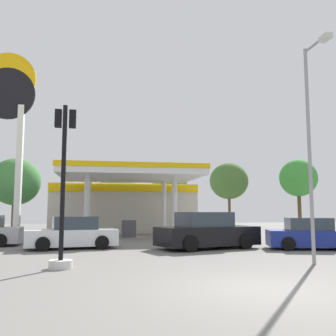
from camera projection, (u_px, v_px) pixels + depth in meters
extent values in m
plane|color=slate|center=(266.00, 289.00, 8.35)|extent=(90.00, 90.00, 0.00)
cube|color=beige|center=(123.00, 209.00, 31.70)|extent=(11.39, 5.96, 3.81)
cube|color=#EAB70C|center=(125.00, 188.00, 28.91)|extent=(11.39, 0.12, 0.60)
cube|color=white|center=(129.00, 176.00, 25.18)|extent=(8.90, 7.26, 0.35)
cube|color=#EAB70C|center=(129.00, 171.00, 25.22)|extent=(9.00, 7.36, 0.30)
cylinder|color=silver|center=(87.00, 207.00, 22.53)|extent=(0.32, 0.32, 3.86)
cylinder|color=silver|center=(175.00, 207.00, 23.46)|extent=(0.32, 0.32, 3.86)
cylinder|color=silver|center=(89.00, 208.00, 26.43)|extent=(0.32, 0.32, 3.86)
cylinder|color=silver|center=(164.00, 208.00, 27.37)|extent=(0.32, 0.32, 3.86)
cube|color=#4C4C51|center=(129.00, 229.00, 24.79)|extent=(0.90, 0.60, 1.10)
cube|color=white|center=(19.00, 169.00, 26.74)|extent=(0.40, 0.56, 9.26)
cylinder|color=black|center=(8.00, 93.00, 27.19)|extent=(3.78, 0.22, 3.78)
cylinder|color=#F2B20C|center=(9.00, 78.00, 27.33)|extent=(3.78, 0.22, 3.78)
cube|color=white|center=(8.00, 86.00, 27.31)|extent=(3.48, 0.08, 0.68)
cylinder|color=black|center=(222.00, 238.00, 18.76)|extent=(0.74, 0.43, 0.70)
cylinder|color=black|center=(246.00, 241.00, 17.07)|extent=(0.74, 0.43, 0.70)
cylinder|color=black|center=(170.00, 240.00, 17.51)|extent=(0.74, 0.43, 0.70)
cylinder|color=black|center=(190.00, 244.00, 15.82)|extent=(0.74, 0.43, 0.70)
cube|color=black|center=(207.00, 236.00, 17.31)|extent=(4.97, 3.13, 0.84)
cube|color=#2D3842|center=(204.00, 220.00, 17.32)|extent=(2.59, 2.25, 0.70)
cube|color=black|center=(247.00, 237.00, 18.29)|extent=(0.63, 1.80, 0.26)
cylinder|color=black|center=(43.00, 244.00, 16.07)|extent=(0.64, 0.31, 0.62)
cylinder|color=black|center=(42.00, 241.00, 17.63)|extent=(0.64, 0.31, 0.62)
cylinder|color=black|center=(102.00, 242.00, 16.92)|extent=(0.64, 0.31, 0.62)
cylinder|color=black|center=(96.00, 240.00, 18.47)|extent=(0.64, 0.31, 0.62)
cube|color=silver|center=(71.00, 237.00, 17.29)|extent=(4.28, 2.35, 0.73)
cube|color=#2D3842|center=(75.00, 223.00, 17.41)|extent=(2.15, 1.80, 0.62)
cube|color=black|center=(25.00, 241.00, 16.62)|extent=(0.38, 1.61, 0.23)
cylinder|color=black|center=(0.00, 241.00, 17.93)|extent=(0.64, 0.24, 0.63)
cylinder|color=black|center=(7.00, 238.00, 19.58)|extent=(0.64, 0.24, 0.63)
cylinder|color=black|center=(334.00, 241.00, 17.67)|extent=(0.63, 0.36, 0.59)
cylinder|color=black|center=(281.00, 241.00, 17.93)|extent=(0.63, 0.36, 0.59)
cylinder|color=black|center=(288.00, 244.00, 16.35)|extent=(0.63, 0.36, 0.59)
cube|color=navy|center=(312.00, 238.00, 17.03)|extent=(4.20, 2.66, 0.71)
cube|color=#2D3842|center=(308.00, 224.00, 17.12)|extent=(2.19, 1.91, 0.59)
cylinder|color=silver|center=(61.00, 264.00, 11.30)|extent=(0.70, 0.70, 0.25)
cylinder|color=black|center=(63.00, 181.00, 11.58)|extent=(0.14, 0.14, 4.74)
cube|color=black|center=(58.00, 118.00, 11.92)|extent=(0.21, 0.20, 0.57)
sphere|color=red|center=(59.00, 114.00, 12.06)|extent=(0.15, 0.15, 0.15)
sphere|color=#D89E0C|center=(59.00, 119.00, 12.04)|extent=(0.15, 0.15, 0.15)
sphere|color=green|center=(59.00, 125.00, 12.02)|extent=(0.15, 0.15, 0.15)
cube|color=black|center=(73.00, 119.00, 12.00)|extent=(0.21, 0.20, 0.57)
sphere|color=red|center=(73.00, 114.00, 12.14)|extent=(0.15, 0.15, 0.15)
sphere|color=#D89E0C|center=(73.00, 120.00, 12.11)|extent=(0.15, 0.15, 0.15)
sphere|color=green|center=(73.00, 125.00, 12.09)|extent=(0.15, 0.15, 0.15)
cylinder|color=brown|center=(14.00, 216.00, 31.22)|extent=(0.40, 0.40, 2.59)
ellipsoid|color=#3A743A|center=(15.00, 182.00, 31.53)|extent=(4.11, 4.11, 3.90)
cylinder|color=brown|center=(118.00, 216.00, 32.96)|extent=(0.28, 0.28, 2.48)
ellipsoid|color=#448437|center=(118.00, 188.00, 33.24)|extent=(3.22, 3.22, 2.98)
cylinder|color=brown|center=(170.00, 212.00, 33.38)|extent=(0.32, 0.32, 3.29)
ellipsoid|color=#397C25|center=(170.00, 180.00, 33.69)|extent=(3.12, 3.12, 3.20)
cylinder|color=brown|center=(229.00, 212.00, 36.88)|extent=(0.26, 0.26, 3.22)
ellipsoid|color=#436730|center=(229.00, 181.00, 37.22)|extent=(3.77, 3.77, 3.56)
cylinder|color=brown|center=(300.00, 210.00, 36.42)|extent=(0.35, 0.35, 3.55)
ellipsoid|color=green|center=(298.00, 178.00, 36.77)|extent=(3.61, 3.61, 3.61)
cylinder|color=gray|center=(310.00, 153.00, 12.66)|extent=(0.12, 0.12, 7.27)
cylinder|color=gray|center=(315.00, 44.00, 12.47)|extent=(0.09, 1.20, 0.09)
cube|color=beige|center=(326.00, 38.00, 11.87)|extent=(0.24, 0.44, 0.16)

